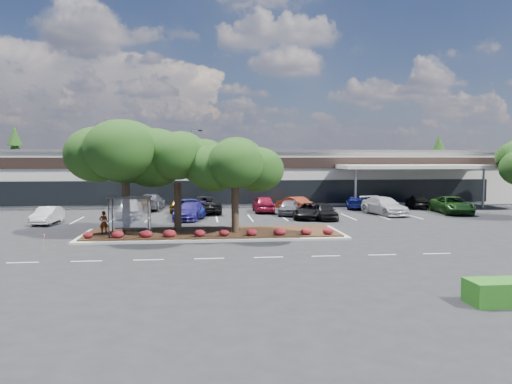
{
  "coord_description": "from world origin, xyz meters",
  "views": [
    {
      "loc": [
        -2.73,
        -30.53,
        5.43
      ],
      "look_at": [
        1.6,
        9.71,
        2.6
      ],
      "focal_mm": 35.0,
      "sensor_mm": 36.0,
      "label": 1
    }
  ],
  "objects": [
    {
      "name": "car_14",
      "position": [
        6.36,
        18.77,
        0.73
      ],
      "size": [
        3.27,
        4.7,
        1.47
      ],
      "primitive_type": "imported",
      "rotation": [
        0.0,
        0.0,
        3.57
      ],
      "color": "maroon",
      "rests_on": "ground"
    },
    {
      "name": "car_11",
      "position": [
        -5.0,
        18.97,
        0.67
      ],
      "size": [
        1.97,
        4.06,
        1.33
      ],
      "primitive_type": "imported",
      "rotation": [
        0.0,
        0.0,
        3.04
      ],
      "color": "#714308",
      "rests_on": "ground"
    },
    {
      "name": "light_pole",
      "position": [
        -3.77,
        24.91,
        3.76
      ],
      "size": [
        1.43,
        0.68,
        8.57
      ],
      "rotation": [
        0.0,
        0.0,
        0.25
      ],
      "color": "#A7A7A2",
      "rests_on": "ground"
    },
    {
      "name": "conifer_north_west",
      "position": [
        -30.0,
        46.0,
        5.0
      ],
      "size": [
        4.4,
        4.4,
        10.0
      ],
      "primitive_type": "cone",
      "color": "#13330B",
      "rests_on": "ground"
    },
    {
      "name": "car_8",
      "position": [
        21.22,
        15.06,
        0.82
      ],
      "size": [
        3.26,
        6.13,
        1.64
      ],
      "primitive_type": "imported",
      "rotation": [
        0.0,
        0.0,
        -0.09
      ],
      "color": "#1B4216",
      "rests_on": "ground"
    },
    {
      "name": "ground",
      "position": [
        0.0,
        0.0,
        0.0
      ],
      "size": [
        160.0,
        160.0,
        0.0
      ],
      "primitive_type": "plane",
      "color": "black",
      "rests_on": "ground"
    },
    {
      "name": "island_tree_mid",
      "position": [
        -4.5,
        5.2,
        3.92
      ],
      "size": [
        6.6,
        6.6,
        7.32
      ],
      "primitive_type": null,
      "color": "#13330B",
      "rests_on": "landscape_island"
    },
    {
      "name": "retail_store",
      "position": [
        0.06,
        33.91,
        3.15
      ],
      "size": [
        80.4,
        25.2,
        6.25
      ],
      "color": "beige",
      "rests_on": "ground"
    },
    {
      "name": "car_1",
      "position": [
        -9.25,
        14.85,
        0.86
      ],
      "size": [
        2.24,
        5.11,
        1.71
      ],
      "primitive_type": "imported",
      "rotation": [
        0.0,
        0.0,
        0.04
      ],
      "color": "silver",
      "rests_on": "ground"
    },
    {
      "name": "car_9",
      "position": [
        -9.21,
        20.67,
        0.73
      ],
      "size": [
        3.03,
        5.48,
        1.45
      ],
      "primitive_type": "imported",
      "rotation": [
        0.0,
        0.0,
        3.27
      ],
      "color": "brown",
      "rests_on": "ground"
    },
    {
      "name": "car_17",
      "position": [
        20.13,
        20.46,
        0.75
      ],
      "size": [
        2.47,
        4.63,
        1.5
      ],
      "primitive_type": "imported",
      "rotation": [
        0.0,
        0.0,
        2.98
      ],
      "color": "black",
      "rests_on": "ground"
    },
    {
      "name": "person_waiting",
      "position": [
        -9.32,
        3.45,
        1.05
      ],
      "size": [
        0.61,
        0.43,
        1.59
      ],
      "primitive_type": "imported",
      "rotation": [
        0.0,
        0.0,
        3.22
      ],
      "color": "#594C47",
      "rests_on": "landscape_island"
    },
    {
      "name": "car_5",
      "position": [
        6.63,
        12.55,
        0.68
      ],
      "size": [
        3.84,
        5.38,
        1.36
      ],
      "primitive_type": "imported",
      "rotation": [
        0.0,
        0.0,
        -0.36
      ],
      "color": "black",
      "rests_on": "ground"
    },
    {
      "name": "conifer_north_east",
      "position": [
        34.0,
        44.0,
        4.5
      ],
      "size": [
        3.96,
        3.96,
        9.0
      ],
      "primitive_type": "cone",
      "color": "#13330B",
      "rests_on": "ground"
    },
    {
      "name": "island_tree_west",
      "position": [
        -8.0,
        4.5,
        4.21
      ],
      "size": [
        7.2,
        7.2,
        7.89
      ],
      "primitive_type": null,
      "color": "#13330B",
      "rests_on": "landscape_island"
    },
    {
      "name": "lane_markings",
      "position": [
        -0.14,
        10.42,
        0.01
      ],
      "size": [
        33.12,
        20.06,
        0.01
      ],
      "color": "silver",
      "rests_on": "ground"
    },
    {
      "name": "car_12",
      "position": [
        -2.61,
        17.94,
        0.85
      ],
      "size": [
        3.47,
        6.37,
        1.7
      ],
      "primitive_type": "imported",
      "rotation": [
        0.0,
        0.0,
        3.25
      ],
      "color": "black",
      "rests_on": "ground"
    },
    {
      "name": "shrub_row",
      "position": [
        -2.0,
        1.9,
        0.51
      ],
      "size": [
        17.0,
        0.8,
        0.5
      ],
      "primitive_type": null,
      "color": "maroon",
      "rests_on": "landscape_island"
    },
    {
      "name": "bus_shelter",
      "position": [
        -7.5,
        2.95,
        2.31
      ],
      "size": [
        2.75,
        1.55,
        2.59
      ],
      "color": "black",
      "rests_on": "landscape_island"
    },
    {
      "name": "car_3",
      "position": [
        -3.85,
        12.99,
        0.75
      ],
      "size": [
        3.16,
        5.47,
        1.49
      ],
      "primitive_type": "imported",
      "rotation": [
        0.0,
        0.0,
        -0.22
      ],
      "color": "navy",
      "rests_on": "ground"
    },
    {
      "name": "car_4",
      "position": [
        5.3,
        15.44,
        0.73
      ],
      "size": [
        2.79,
        4.56,
        1.45
      ],
      "primitive_type": "imported",
      "rotation": [
        0.0,
        0.0,
        -0.27
      ],
      "color": "#58575E",
      "rests_on": "ground"
    },
    {
      "name": "survey_stake",
      "position": [
        -11.62,
        -1.68,
        0.71
      ],
      "size": [
        0.08,
        0.14,
        1.12
      ],
      "color": "#96744E",
      "rests_on": "ground"
    },
    {
      "name": "car_10",
      "position": [
        -8.02,
        21.71,
        0.82
      ],
      "size": [
        2.71,
        5.81,
        1.64
      ],
      "primitive_type": "imported",
      "rotation": [
        0.0,
        0.0,
        3.07
      ],
      "color": "#56565E",
      "rests_on": "ground"
    },
    {
      "name": "car_2",
      "position": [
        -3.96,
        15.01,
        0.81
      ],
      "size": [
        2.7,
        5.83,
        1.62
      ],
      "primitive_type": "imported",
      "rotation": [
        0.0,
        0.0,
        -0.0
      ],
      "color": "navy",
      "rests_on": "ground"
    },
    {
      "name": "car_0",
      "position": [
        -15.37,
        11.49,
        0.69
      ],
      "size": [
        1.75,
        4.28,
        1.38
      ],
      "primitive_type": "imported",
      "rotation": [
        0.0,
        0.0,
        -0.07
      ],
      "color": "#BBBBBB",
      "rests_on": "ground"
    },
    {
      "name": "car_7",
      "position": [
        14.33,
        14.74,
        0.83
      ],
      "size": [
        3.55,
        6.11,
        1.66
      ],
      "primitive_type": "imported",
      "rotation": [
        0.0,
        0.0,
        0.22
      ],
      "color": "#BDBDBD",
      "rests_on": "ground"
    },
    {
      "name": "car_16",
      "position": [
        13.32,
        20.47,
        0.67
      ],
      "size": [
        2.98,
        4.91,
        1.33
      ],
      "primitive_type": "imported",
      "rotation": [
        0.0,
        0.0,
        2.88
      ],
      "color": "navy",
      "rests_on": "ground"
    },
    {
      "name": "car_6",
      "position": [
        7.83,
        11.76,
        0.72
      ],
      "size": [
        1.74,
        4.25,
        1.44
      ],
      "primitive_type": "imported",
      "rotation": [
        0.0,
        0.0,
        0.01
      ],
      "color": "black",
      "rests_on": "ground"
    },
    {
      "name": "car_15",
      "position": [
        15.43,
        18.54,
        0.66
      ],
      "size": [
        2.49,
        4.16,
        1.33
      ],
      "primitive_type": "imported",
      "rotation": [
        0.0,
        0.0,
        3.39
      ],
      "color": "navy",
      "rests_on": "ground"
    },
    {
      "name": "island_tree_east",
      "position": [
        -0.5,
        3.7,
        3.51
      ],
      "size": [
        5.8,
        5.8,
        6.5
      ],
      "primitive_type": null,
      "color": "#13330B",
      "rests_on": "landscape_island"
    },
    {
      "name": "landscape_island",
      "position": [
        -2.0,
        4.0,
        0.12
      ],
      "size": [
        18.0,
        6.0,
        0.26
      ],
      "color": "#A7A7A2",
      "rests_on": "ground"
    },
    {
      "name": "car_13",
      "position": [
        3.25,
        18.13,
        0.82
      ],
      "size": [
        1.99,
        4.82,
        1.63
      ],
      "primitive_type": "imported",
      "rotation": [
        0.0,
        0.0,
        3.13
      ],
      "color": "maroon",
      "rests_on": "ground"
    }
  ]
}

